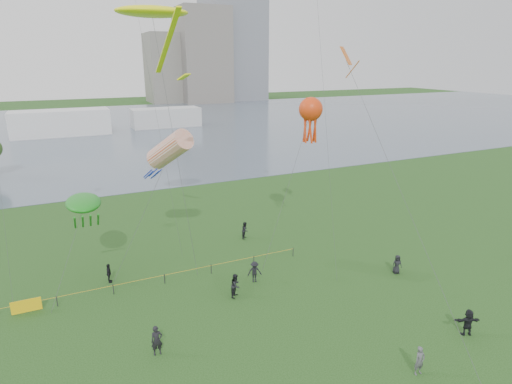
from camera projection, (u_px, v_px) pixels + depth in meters
name	position (u px, v px, depth m)	size (l,w,h in m)	color
ground_plane	(326.00, 364.00, 25.62)	(400.00, 400.00, 0.00)	#183B12
lake	(112.00, 129.00, 112.22)	(400.00, 120.00, 0.08)	slate
building_mid	(203.00, 56.00, 178.81)	(20.00, 20.00, 38.00)	slate
building_low	(167.00, 68.00, 179.85)	(16.00, 18.00, 28.00)	slate
pavilion_left	(61.00, 123.00, 102.18)	(22.00, 8.00, 6.00)	silver
pavilion_right	(166.00, 117.00, 115.39)	(18.00, 7.00, 5.00)	silver
fence	(84.00, 294.00, 32.23)	(24.07, 0.07, 1.05)	black
kite_flyer	(420.00, 361.00, 24.58)	(0.65, 0.43, 1.79)	#4F5156
spectator_a	(236.00, 285.00, 32.67)	(0.92, 0.72, 1.89)	black
spectator_b	(255.00, 272.00, 34.86)	(1.16, 0.67, 1.80)	black
spectator_c	(109.00, 273.00, 34.78)	(0.96, 0.40, 1.64)	black
spectator_d	(397.00, 264.00, 36.29)	(0.81, 0.53, 1.66)	black
spectator_e	(468.00, 322.00, 28.10)	(1.72, 0.55, 1.86)	black
spectator_f	(157.00, 341.00, 26.22)	(0.71, 0.46, 1.94)	black
spectator_g	(245.00, 230.00, 43.43)	(0.85, 0.66, 1.74)	black
kite_stingray	(152.00, 12.00, 32.32)	(5.58, 10.22, 21.37)	#3F3F42
kite_windsock	(170.00, 150.00, 35.48)	(7.49, 5.13, 12.24)	#3F3F42
kite_creature	(83.00, 203.00, 33.44)	(4.51, 6.31, 7.23)	#3F3F42
kite_octopus	(311.00, 110.00, 36.88)	(6.52, 2.93, 14.41)	#3F3F42
kite_delta	(351.00, 68.00, 32.55)	(2.25, 17.17, 18.43)	#3F3F42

